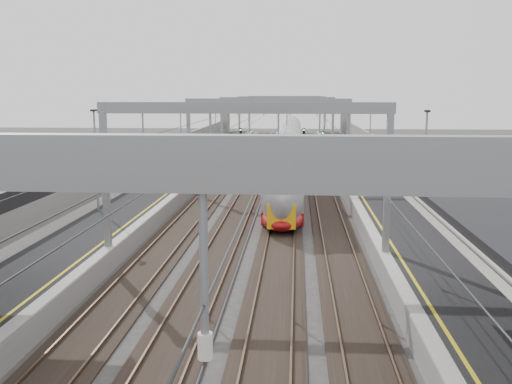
# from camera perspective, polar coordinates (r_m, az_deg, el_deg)

# --- Properties ---
(platform_left) EXTENTS (4.00, 120.00, 1.00)m
(platform_left) POSITION_cam_1_polar(r_m,az_deg,el_deg) (49.56, -7.93, 1.05)
(platform_left) COLOR black
(platform_left) RESTS_ON ground
(platform_right) EXTENTS (4.00, 120.00, 1.00)m
(platform_right) POSITION_cam_1_polar(r_m,az_deg,el_deg) (48.81, 10.77, 0.83)
(platform_right) COLOR black
(platform_right) RESTS_ON ground
(tracks) EXTENTS (11.40, 140.00, 0.20)m
(tracks) POSITION_cam_1_polar(r_m,az_deg,el_deg) (48.60, 1.34, 0.43)
(tracks) COLOR black
(tracks) RESTS_ON ground
(overhead_line) EXTENTS (13.00, 140.00, 6.60)m
(overhead_line) POSITION_cam_1_polar(r_m,az_deg,el_deg) (54.60, 1.71, 7.88)
(overhead_line) COLOR gray
(overhead_line) RESTS_ON platform_left
(overbridge) EXTENTS (22.00, 2.20, 6.90)m
(overbridge) POSITION_cam_1_polar(r_m,az_deg,el_deg) (102.96, 2.88, 8.30)
(overbridge) COLOR slate
(overbridge) RESTS_ON ground
(wall_left) EXTENTS (0.30, 120.00, 3.20)m
(wall_left) POSITION_cam_1_polar(r_m,az_deg,el_deg) (50.18, -11.54, 2.32)
(wall_left) COLOR slate
(wall_left) RESTS_ON ground
(wall_right) EXTENTS (0.30, 120.00, 3.20)m
(wall_right) POSITION_cam_1_polar(r_m,az_deg,el_deg) (49.13, 14.52, 2.05)
(wall_right) COLOR slate
(wall_right) RESTS_ON ground
(train) EXTENTS (2.54, 46.31, 4.03)m
(train) POSITION_cam_1_polar(r_m,az_deg,el_deg) (52.77, 3.22, 3.28)
(train) COLOR #9F0E12
(train) RESTS_ON ground
(signal_green) EXTENTS (0.32, 0.32, 3.48)m
(signal_green) POSITION_cam_1_polar(r_m,az_deg,el_deg) (76.16, -1.55, 5.61)
(signal_green) COLOR black
(signal_green) RESTS_ON ground
(signal_red_near) EXTENTS (0.32, 0.32, 3.48)m
(signal_red_near) POSITION_cam_1_polar(r_m,az_deg,el_deg) (76.29, 4.81, 5.59)
(signal_red_near) COLOR black
(signal_red_near) RESTS_ON ground
(signal_red_far) EXTENTS (0.32, 0.32, 3.48)m
(signal_red_far) POSITION_cam_1_polar(r_m,az_deg,el_deg) (70.15, 6.67, 5.19)
(signal_red_far) COLOR black
(signal_red_far) RESTS_ON ground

